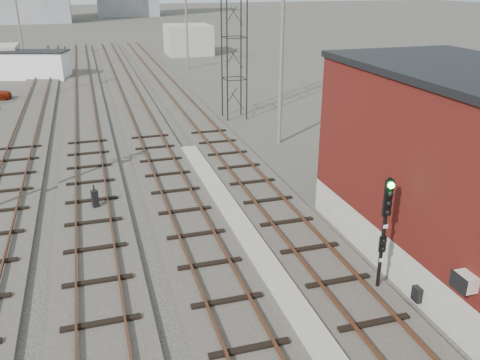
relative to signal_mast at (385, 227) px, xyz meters
name	(u,v)px	position (x,y,z in m)	size (l,w,h in m)	color
ground	(131,69)	(-3.70, 48.82, -2.48)	(320.00, 320.00, 0.00)	#282621
track_right	(186,107)	(-1.20, 27.82, -2.37)	(3.20, 90.00, 0.39)	#332D28
track_mid_right	(137,110)	(-5.20, 27.82, -2.37)	(3.20, 90.00, 0.39)	#332D28
track_mid_left	(85,114)	(-9.20, 27.82, -2.37)	(3.20, 90.00, 0.39)	#332D28
track_left	(31,118)	(-13.20, 27.82, -2.37)	(3.20, 90.00, 0.39)	#332D28
platform_curb	(263,261)	(-3.20, 2.82, -2.35)	(0.90, 28.00, 0.26)	gray
brick_building	(470,173)	(3.80, 0.82, 1.15)	(6.54, 12.20, 7.22)	gray
lattice_tower	(234,16)	(1.80, 23.82, 5.02)	(1.60, 1.60, 15.00)	black
utility_pole_left_c	(19,22)	(-16.20, 58.82, 2.32)	(1.80, 0.24, 9.00)	#595147
utility_pole_right_a	(281,69)	(2.80, 16.82, 2.32)	(1.80, 0.24, 9.00)	#595147
utility_pole_right_b	(187,27)	(2.80, 46.82, 2.32)	(1.80, 0.24, 9.00)	#595147
shed_right	(188,40)	(5.30, 58.82, -0.48)	(6.00, 6.00, 4.00)	gray
signal_mast	(385,227)	(0.00, 0.00, 0.00)	(0.40, 0.41, 4.18)	gray
switch_stand	(95,199)	(-9.04, 9.51, -1.91)	(0.34, 0.34, 1.20)	black
site_trailer	(35,65)	(-13.86, 45.51, -1.02)	(7.46, 4.93, 2.90)	white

